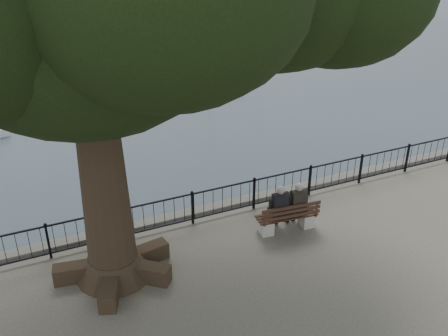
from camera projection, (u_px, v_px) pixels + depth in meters
harbor at (217, 221)px, 15.60m from camera, size 260.00×260.00×1.20m
railing at (224, 199)px, 14.72m from camera, size 22.06×0.06×1.00m
bench at (287, 220)px, 14.16m from camera, size 1.82×0.72×0.93m
person_left at (278, 209)px, 14.01m from camera, size 0.46×0.76×1.48m
person_right at (296, 206)px, 14.16m from camera, size 0.46×0.76×1.48m
sailboat_c at (207, 76)px, 30.36m from camera, size 2.26×6.01×12.09m
sailboat_d at (258, 52)px, 36.01m from camera, size 1.51×4.81×8.50m
sailboat_f at (99, 36)px, 40.30m from camera, size 2.96×6.43×13.54m
sailboat_g at (154, 31)px, 42.52m from camera, size 1.96×5.13×8.95m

